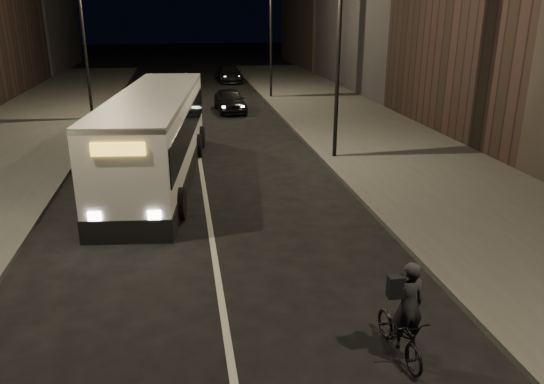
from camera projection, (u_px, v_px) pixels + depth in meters
name	position (u px, v px, depth m)	size (l,w,h in m)	color
ground	(227.00, 338.00, 10.28)	(180.00, 180.00, 0.00)	black
sidewalk_right	(382.00, 143.00, 24.64)	(7.00, 70.00, 0.16)	#3A3A38
streetlight_right_mid	(333.00, 27.00, 20.53)	(1.20, 0.44, 8.12)	black
streetlight_right_far	(267.00, 19.00, 35.42)	(1.20, 0.44, 8.12)	black
streetlight_left_far	(87.00, 21.00, 28.14)	(1.20, 0.44, 8.12)	black
city_bus	(156.00, 133.00, 19.34)	(3.84, 12.01, 3.19)	silver
cyclist_on_bicycle	(402.00, 325.00, 9.52)	(0.73, 1.77, 1.99)	black
car_near	(230.00, 100.00, 32.36)	(1.64, 4.08, 1.39)	black
car_mid	(156.00, 94.00, 34.17)	(1.67, 4.80, 1.58)	#353537
car_far	(230.00, 74.00, 45.52)	(1.93, 4.75, 1.38)	black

